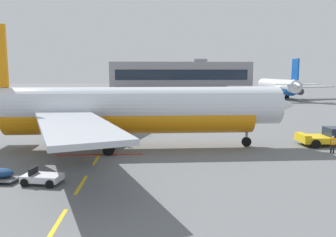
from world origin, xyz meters
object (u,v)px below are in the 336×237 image
at_px(airliner_foreground, 125,110).
at_px(ground_crew_worker, 333,143).
at_px(airliner_mid_left, 278,86).
at_px(pushback_tug, 330,137).

xyz_separation_m(airliner_foreground, ground_crew_worker, (19.85, -3.19, -3.01)).
relative_size(airliner_foreground, ground_crew_worker, 20.86).
distance_m(airliner_foreground, airliner_mid_left, 78.03).
height_order(airliner_foreground, pushback_tug, airliner_foreground).
distance_m(pushback_tug, airliner_mid_left, 69.03).
bearing_deg(pushback_tug, airliner_foreground, -179.25).
distance_m(pushback_tug, ground_crew_worker, 3.80).
bearing_deg(airliner_mid_left, pushback_tug, -106.42).
distance_m(airliner_foreground, pushback_tug, 21.64).
bearing_deg(airliner_mid_left, ground_crew_worker, -106.83).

